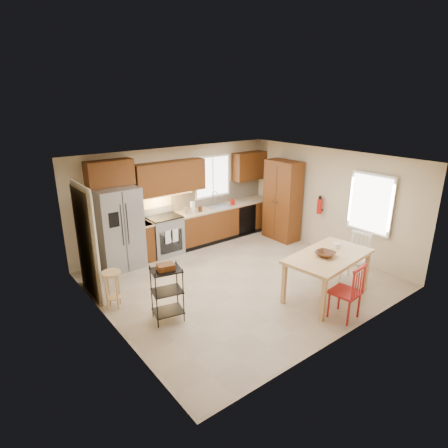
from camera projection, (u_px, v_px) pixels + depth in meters
name	position (u px, v px, depth m)	size (l,w,h in m)	color
floor	(240.00, 280.00, 7.84)	(5.50, 5.50, 0.00)	tan
ceiling	(242.00, 160.00, 7.03)	(5.50, 5.00, 0.02)	silver
wall_back	(176.00, 198.00, 9.31)	(5.50, 0.02, 2.50)	#CCB793
wall_front	(349.00, 266.00, 5.56)	(5.50, 0.02, 2.50)	#CCB793
wall_left	(106.00, 258.00, 5.85)	(0.02, 5.00, 2.50)	#CCB793
wall_right	(328.00, 201.00, 9.02)	(0.02, 5.00, 2.50)	#CCB793
refrigerator	(118.00, 228.00, 8.15)	(0.92, 0.75, 1.82)	gray
range_stove	(165.00, 236.00, 9.01)	(0.76, 0.63, 0.92)	gray
base_cabinet_narrow	(144.00, 241.00, 8.71)	(0.30, 0.60, 0.90)	#653012
base_cabinet_run	(225.00, 221.00, 10.09)	(2.92, 0.60, 0.90)	#653012
dishwasher	(247.00, 220.00, 10.19)	(0.60, 0.02, 0.78)	black
backsplash	(218.00, 193.00, 10.07)	(2.92, 0.03, 0.55)	beige
upper_over_fridge	(110.00, 173.00, 7.92)	(1.00, 0.35, 0.55)	#5F2F0F
upper_left_block	(170.00, 177.00, 8.85)	(1.80, 0.35, 0.75)	#5F2F0F
upper_right_block	(249.00, 166.00, 10.29)	(1.00, 0.35, 0.75)	#5F2F0F
window_back	(212.00, 176.00, 9.80)	(1.12, 0.04, 1.12)	white
sink	(219.00, 208.00, 9.84)	(0.62, 0.46, 0.16)	gray
undercab_glow	(160.00, 196.00, 8.78)	(1.60, 0.30, 0.01)	#FFBF66
soap_bottle	(233.00, 201.00, 9.94)	(0.09, 0.09, 0.19)	#B4110C
paper_towel	(193.00, 207.00, 9.26)	(0.12, 0.12, 0.28)	white
canister_steel	(186.00, 211.00, 9.16)	(0.11, 0.11, 0.18)	gray
canister_wood	(200.00, 209.00, 9.37)	(0.10, 0.10, 0.14)	#4C2A14
pantry	(282.00, 201.00, 9.80)	(0.50, 0.95, 2.10)	#653012
fire_extinguisher	(319.00, 206.00, 9.11)	(0.12, 0.12, 0.36)	#B4110C
window_right	(371.00, 204.00, 8.06)	(0.04, 1.02, 1.32)	white
doorway	(86.00, 244.00, 6.93)	(0.04, 0.95, 2.10)	#8C7A59
dining_table	(327.00, 276.00, 7.07)	(1.73, 0.98, 0.85)	tan
chair_red	(345.00, 291.00, 6.35)	(0.48, 0.48, 1.02)	#A11C18
chair_white	(354.00, 258.00, 7.63)	(0.48, 0.48, 1.02)	white
table_bowl	(325.00, 256.00, 6.86)	(0.35, 0.35, 0.09)	#4C2A14
table_jar	(337.00, 247.00, 7.22)	(0.14, 0.14, 0.16)	white
bar_stool	(113.00, 290.00, 6.72)	(0.34, 0.34, 0.70)	tan
utility_cart	(167.00, 294.00, 6.29)	(0.49, 0.38, 0.99)	black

